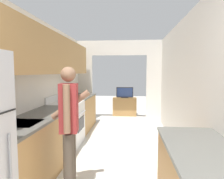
{
  "coord_description": "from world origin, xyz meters",
  "views": [
    {
      "loc": [
        0.37,
        -0.66,
        1.53
      ],
      "look_at": [
        0.04,
        2.77,
        1.23
      ],
      "focal_mm": 32.0,
      "sensor_mm": 36.0,
      "label": 1
    }
  ],
  "objects_px": {
    "tv_cabinet": "(125,106)",
    "range_oven": "(67,123)",
    "person": "(69,127)",
    "television": "(125,93)",
    "knife": "(73,99)"
  },
  "relations": [
    {
      "from": "range_oven",
      "to": "person",
      "type": "distance_m",
      "value": 1.85
    },
    {
      "from": "person",
      "to": "television",
      "type": "height_order",
      "value": "person"
    },
    {
      "from": "knife",
      "to": "television",
      "type": "bearing_deg",
      "value": 65.05
    },
    {
      "from": "knife",
      "to": "tv_cabinet",
      "type": "bearing_deg",
      "value": 65.42
    },
    {
      "from": "range_oven",
      "to": "tv_cabinet",
      "type": "distance_m",
      "value": 3.19
    },
    {
      "from": "range_oven",
      "to": "tv_cabinet",
      "type": "height_order",
      "value": "range_oven"
    },
    {
      "from": "person",
      "to": "television",
      "type": "relative_size",
      "value": 2.72
    },
    {
      "from": "range_oven",
      "to": "person",
      "type": "xyz_separation_m",
      "value": [
        0.6,
        -1.7,
        0.4
      ]
    },
    {
      "from": "range_oven",
      "to": "person",
      "type": "bearing_deg",
      "value": -70.54
    },
    {
      "from": "television",
      "to": "knife",
      "type": "xyz_separation_m",
      "value": [
        -1.14,
        -2.45,
        0.09
      ]
    },
    {
      "from": "range_oven",
      "to": "television",
      "type": "height_order",
      "value": "range_oven"
    },
    {
      "from": "person",
      "to": "television",
      "type": "distance_m",
      "value": 4.66
    },
    {
      "from": "tv_cabinet",
      "to": "range_oven",
      "type": "bearing_deg",
      "value": -111.08
    },
    {
      "from": "television",
      "to": "knife",
      "type": "distance_m",
      "value": 2.7
    },
    {
      "from": "range_oven",
      "to": "knife",
      "type": "bearing_deg",
      "value": 88.81
    }
  ]
}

